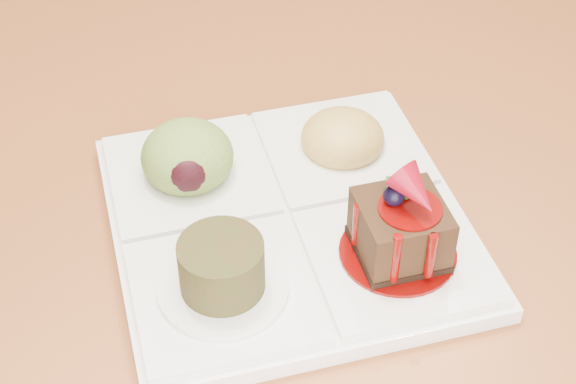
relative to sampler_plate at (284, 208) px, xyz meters
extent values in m
plane|color=brown|center=(0.14, 0.74, -0.77)|extent=(6.00, 6.00, 0.00)
cylinder|color=#321810|center=(-0.43, 1.09, -0.57)|extent=(0.03, 0.03, 0.40)
cylinder|color=#321810|center=(-0.36, 0.76, -0.57)|extent=(0.03, 0.03, 0.40)
cube|color=white|center=(0.00, 0.00, -0.01)|extent=(0.26, 0.26, 0.01)
cube|color=white|center=(0.07, -0.05, 0.00)|extent=(0.12, 0.12, 0.01)
cube|color=white|center=(-0.05, -0.07, 0.00)|extent=(0.12, 0.12, 0.01)
cube|color=white|center=(-0.06, 0.05, 0.00)|extent=(0.12, 0.12, 0.01)
cube|color=white|center=(0.05, 0.06, 0.00)|extent=(0.12, 0.12, 0.01)
cylinder|color=#580403|center=(0.07, -0.05, 0.00)|extent=(0.07, 0.07, 0.00)
cube|color=black|center=(0.07, -0.05, 0.00)|extent=(0.06, 0.06, 0.01)
cube|color=black|center=(0.07, -0.05, 0.02)|extent=(0.06, 0.06, 0.03)
cylinder|color=#580403|center=(0.07, -0.05, 0.04)|extent=(0.04, 0.04, 0.00)
sphere|color=black|center=(0.06, -0.05, 0.05)|extent=(0.01, 0.01, 0.01)
cone|color=maroon|center=(0.07, -0.06, 0.06)|extent=(0.04, 0.04, 0.03)
cube|color=#164C13|center=(0.07, -0.04, 0.05)|extent=(0.01, 0.02, 0.01)
cube|color=#164C13|center=(0.06, -0.04, 0.05)|extent=(0.01, 0.01, 0.01)
cylinder|color=#580403|center=(0.06, -0.08, 0.02)|extent=(0.01, 0.01, 0.04)
cylinder|color=#580403|center=(0.08, -0.08, 0.02)|extent=(0.01, 0.01, 0.03)
cylinder|color=#580403|center=(0.04, -0.05, 0.02)|extent=(0.01, 0.01, 0.03)
cylinder|color=white|center=(-0.05, -0.07, 0.00)|extent=(0.08, 0.08, 0.00)
cylinder|color=#3F2512|center=(-0.05, -0.07, 0.02)|extent=(0.05, 0.05, 0.03)
cylinder|color=#3F190D|center=(-0.05, -0.07, 0.03)|extent=(0.04, 0.04, 0.00)
ellipsoid|color=olive|center=(-0.06, 0.05, 0.01)|extent=(0.06, 0.06, 0.05)
ellipsoid|color=black|center=(-0.06, 0.02, 0.02)|extent=(0.03, 0.02, 0.03)
ellipsoid|color=gold|center=(0.05, 0.06, 0.01)|extent=(0.06, 0.06, 0.04)
cube|color=#CD4E0F|center=(0.07, 0.07, 0.01)|extent=(0.02, 0.02, 0.01)
cube|color=#4F6D17|center=(0.05, 0.07, 0.01)|extent=(0.02, 0.02, 0.01)
cube|color=#CD4E0F|center=(0.04, 0.07, 0.01)|extent=(0.02, 0.02, 0.01)
cube|color=#4F6D17|center=(0.04, 0.05, 0.01)|extent=(0.02, 0.02, 0.01)
cube|color=#CD4E0F|center=(0.06, 0.05, 0.01)|extent=(0.01, 0.02, 0.01)
camera|label=1|loc=(-0.05, -0.42, 0.40)|focal=55.00mm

